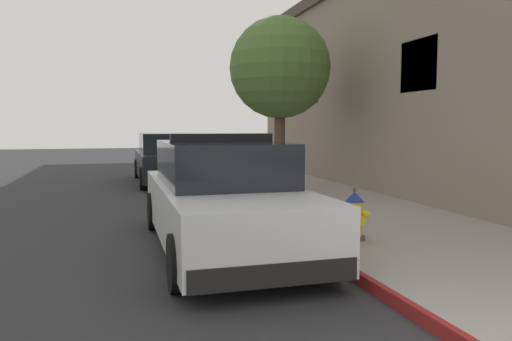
# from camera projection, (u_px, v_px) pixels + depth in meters

# --- Properties ---
(ground_plane) EXTENTS (29.69, 60.00, 0.20)m
(ground_plane) POSITION_uv_depth(u_px,v_px,m) (44.00, 211.00, 11.09)
(ground_plane) COLOR #2B2B2D
(sidewalk_pavement) EXTENTS (3.54, 60.00, 0.14)m
(sidewalk_pavement) POSITION_uv_depth(u_px,v_px,m) (296.00, 193.00, 12.72)
(sidewalk_pavement) COLOR gray
(sidewalk_pavement) RESTS_ON ground
(curb_painted_edge) EXTENTS (0.08, 60.00, 0.14)m
(curb_painted_edge) POSITION_uv_depth(u_px,v_px,m) (227.00, 196.00, 12.22)
(curb_painted_edge) COLOR maroon
(curb_painted_edge) RESTS_ON ground
(police_cruiser) EXTENTS (1.94, 4.84, 1.68)m
(police_cruiser) POSITION_uv_depth(u_px,v_px,m) (223.00, 198.00, 7.18)
(police_cruiser) COLOR white
(police_cruiser) RESTS_ON ground
(parked_car_silver_ahead) EXTENTS (1.94, 4.84, 1.56)m
(parked_car_silver_ahead) POSITION_uv_depth(u_px,v_px,m) (168.00, 159.00, 15.74)
(parked_car_silver_ahead) COLOR black
(parked_car_silver_ahead) RESTS_ON ground
(fire_hydrant) EXTENTS (0.44, 0.40, 0.76)m
(fire_hydrant) POSITION_uv_depth(u_px,v_px,m) (354.00, 216.00, 7.18)
(fire_hydrant) COLOR #4C4C51
(fire_hydrant) RESTS_ON sidewalk_pavement
(street_tree) EXTENTS (2.60, 2.60, 4.45)m
(street_tree) POSITION_uv_depth(u_px,v_px,m) (280.00, 69.00, 12.74)
(street_tree) COLOR brown
(street_tree) RESTS_ON sidewalk_pavement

